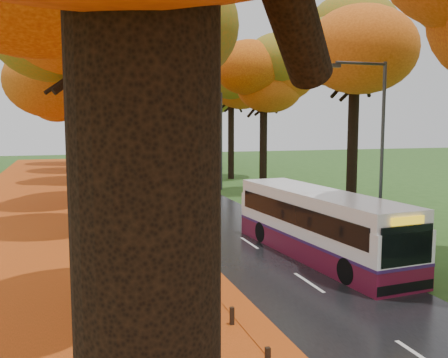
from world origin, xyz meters
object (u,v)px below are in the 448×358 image
car_white (134,178)px  streetlamp_mid (219,133)px  bus (319,223)px  car_silver (125,170)px  car_dark (123,168)px  streetlamp_far (167,129)px  streetlamp_near (377,145)px

car_white → streetlamp_mid: bearing=-22.6°
bus → car_white: bus is taller
streetlamp_mid → car_silver: (-6.30, 12.08, -3.99)m
bus → car_white: (-4.30, 25.94, -0.76)m
car_dark → streetlamp_far: bearing=45.5°
streetlamp_near → car_silver: 34.89m
streetlamp_mid → car_dark: 16.63m
bus → car_white: size_ratio=2.69×
streetlamp_near → car_white: 27.95m
streetlamp_mid → car_white: 8.95m
streetlamp_far → bus: (-2.00, -43.00, -3.24)m
car_dark → streetlamp_mid: bearing=-70.1°
streetlamp_near → bus: bearing=153.4°
car_silver → car_white: bearing=-94.5°
streetlamp_far → streetlamp_mid: bearing=-90.0°
streetlamp_near → car_silver: bearing=100.5°
car_silver → car_dark: size_ratio=0.92×
streetlamp_far → car_dark: streetlamp_far is taller
streetlamp_mid → car_white: size_ratio=2.05×
streetlamp_near → car_white: (-6.30, 26.94, -4.01)m
streetlamp_mid → bus: (-2.00, -21.00, -3.24)m
streetlamp_near → car_white: bearing=103.2°
streetlamp_mid → bus: streetlamp_mid is taller
bus → car_white: 26.31m
streetlamp_near → car_dark: 37.61m
streetlamp_far → streetlamp_near: bearing=-90.0°
car_silver → car_dark: bearing=85.5°
streetlamp_near → streetlamp_mid: size_ratio=1.00×
streetlamp_near → bus: size_ratio=0.76×
streetlamp_mid → streetlamp_far: bearing=90.0°
streetlamp_near → car_dark: size_ratio=1.77×
streetlamp_far → car_silver: streetlamp_far is taller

